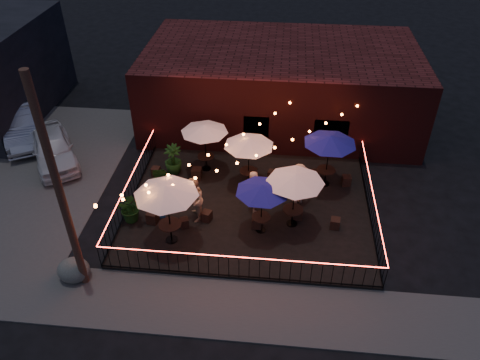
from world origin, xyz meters
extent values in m
plane|color=black|center=(0.00, 0.00, 0.00)|extent=(110.00, 110.00, 0.00)
cube|color=black|center=(0.00, 2.00, 0.07)|extent=(10.00, 8.00, 0.15)
cube|color=#474342|center=(0.00, -3.25, 0.03)|extent=(18.00, 2.50, 0.05)
cube|color=#474342|center=(-12.00, 4.00, 0.01)|extent=(11.00, 12.00, 0.02)
cube|color=#37100F|center=(1.00, 10.00, 2.00)|extent=(14.00, 8.00, 4.00)
cube|color=black|center=(0.00, 6.12, 1.10)|extent=(1.20, 0.24, 2.20)
cube|color=black|center=(3.50, 6.12, 1.60)|extent=(1.60, 0.24, 1.20)
cylinder|color=#3D2319|center=(-5.40, -2.60, 4.00)|extent=(0.26, 0.26, 8.00)
cube|color=black|center=(0.00, -2.00, 0.23)|extent=(10.00, 0.04, 0.04)
cube|color=black|center=(0.00, -2.00, 1.15)|extent=(10.00, 0.04, 0.04)
cube|color=#FF3427|center=(0.00, -2.00, 1.18)|extent=(10.00, 0.03, 0.02)
cube|color=black|center=(-5.00, 2.00, 0.23)|extent=(0.04, 8.00, 0.04)
cube|color=black|center=(-5.00, 2.00, 1.15)|extent=(0.04, 8.00, 0.04)
cube|color=#FF3427|center=(-5.00, 2.00, 1.18)|extent=(0.03, 8.00, 0.02)
cube|color=black|center=(5.00, 2.00, 0.23)|extent=(0.04, 8.00, 0.04)
cube|color=black|center=(5.00, 2.00, 1.15)|extent=(0.04, 8.00, 0.04)
cube|color=#FF3427|center=(5.00, 2.00, 1.18)|extent=(0.03, 8.00, 0.02)
cylinder|color=black|center=(-2.78, -0.36, 0.17)|extent=(0.48, 0.48, 0.03)
cylinder|color=black|center=(-2.78, -0.36, 0.55)|extent=(0.06, 0.06, 0.78)
cylinder|color=black|center=(-2.78, -0.36, 0.95)|extent=(0.87, 0.87, 0.04)
cylinder|color=black|center=(-2.78, -0.36, 1.45)|extent=(0.05, 0.05, 2.60)
cone|color=silver|center=(-2.78, -0.36, 2.59)|extent=(2.48, 2.48, 0.38)
cylinder|color=black|center=(-2.19, 4.49, 0.16)|extent=(0.43, 0.43, 0.03)
cylinder|color=black|center=(-2.19, 4.49, 0.51)|extent=(0.06, 0.06, 0.70)
cylinder|color=black|center=(-2.19, 4.49, 0.87)|extent=(0.77, 0.77, 0.04)
cylinder|color=black|center=(-2.19, 4.49, 1.31)|extent=(0.04, 0.04, 2.32)
cone|color=silver|center=(-2.19, 4.49, 2.33)|extent=(2.16, 2.16, 0.34)
cylinder|color=black|center=(0.61, 0.54, 0.16)|extent=(0.41, 0.41, 0.03)
cylinder|color=black|center=(0.61, 0.54, 0.49)|extent=(0.06, 0.06, 0.67)
cylinder|color=black|center=(0.61, 0.54, 0.84)|extent=(0.74, 0.74, 0.04)
cylinder|color=black|center=(0.61, 0.54, 1.26)|extent=(0.04, 0.04, 2.23)
cone|color=navy|center=(0.61, 0.54, 2.24)|extent=(2.63, 2.63, 0.32)
cylinder|color=black|center=(-0.14, 3.51, 0.16)|extent=(0.43, 0.43, 0.03)
cylinder|color=black|center=(-0.14, 3.51, 0.51)|extent=(0.06, 0.06, 0.71)
cylinder|color=black|center=(-0.14, 3.51, 0.88)|extent=(0.78, 0.78, 0.04)
cylinder|color=black|center=(-0.14, 3.51, 1.33)|extent=(0.04, 0.04, 2.35)
cone|color=silver|center=(-0.14, 3.51, 2.36)|extent=(2.86, 2.86, 0.34)
cylinder|color=black|center=(1.82, 1.04, 0.17)|extent=(0.45, 0.45, 0.03)
cylinder|color=black|center=(1.82, 1.04, 0.53)|extent=(0.06, 0.06, 0.73)
cylinder|color=black|center=(1.82, 1.04, 0.90)|extent=(0.81, 0.81, 0.04)
cylinder|color=black|center=(1.82, 1.04, 1.37)|extent=(0.04, 0.04, 2.43)
cone|color=silver|center=(1.82, 1.04, 2.43)|extent=(2.28, 2.28, 0.35)
cylinder|color=black|center=(3.25, 3.87, 0.17)|extent=(0.45, 0.45, 0.03)
cylinder|color=black|center=(3.25, 3.87, 0.53)|extent=(0.06, 0.06, 0.74)
cylinder|color=black|center=(3.25, 3.87, 0.91)|extent=(0.83, 0.83, 0.04)
cylinder|color=black|center=(3.25, 3.87, 1.39)|extent=(0.05, 0.05, 2.48)
cone|color=navy|center=(3.25, 3.87, 2.47)|extent=(2.96, 2.96, 0.36)
cube|color=black|center=(-3.75, 0.59, 0.39)|extent=(0.48, 0.48, 0.49)
cube|color=black|center=(-2.44, 0.45, 0.35)|extent=(0.43, 0.43, 0.40)
cube|color=black|center=(-4.40, 3.76, 0.36)|extent=(0.39, 0.39, 0.41)
cube|color=black|center=(-2.51, 3.74, 0.40)|extent=(0.43, 0.43, 0.51)
cube|color=black|center=(-1.61, 0.92, 0.37)|extent=(0.46, 0.46, 0.43)
cube|color=black|center=(0.45, 0.70, 0.38)|extent=(0.42, 0.42, 0.45)
cube|color=black|center=(-0.01, 3.89, 0.41)|extent=(0.48, 0.48, 0.51)
cube|color=black|center=(0.89, 4.00, 0.37)|extent=(0.45, 0.45, 0.43)
cube|color=black|center=(2.04, 1.43, 0.39)|extent=(0.42, 0.42, 0.47)
cube|color=black|center=(3.52, 0.99, 0.37)|extent=(0.41, 0.41, 0.43)
cube|color=black|center=(2.85, 4.27, 0.35)|extent=(0.35, 0.35, 0.40)
cube|color=black|center=(4.21, 3.90, 0.37)|extent=(0.40, 0.40, 0.45)
imported|color=#D69C8B|center=(0.24, 1.76, 1.12)|extent=(0.69, 0.83, 1.94)
imported|color=tan|center=(-2.09, 0.95, 1.14)|extent=(0.97, 1.12, 1.97)
imported|color=#D0AB90|center=(2.03, 2.46, 1.09)|extent=(1.39, 1.08, 1.89)
imported|color=#13330A|center=(-4.60, 0.65, 0.77)|extent=(1.16, 1.02, 1.24)
imported|color=#18370D|center=(-3.87, 2.50, 0.87)|extent=(0.97, 0.88, 1.43)
imported|color=#103F0C|center=(-3.64, 4.07, 0.86)|extent=(0.83, 0.83, 1.42)
cube|color=#1F5EA0|center=(-3.63, 0.97, 0.51)|extent=(0.65, 0.56, 0.72)
cube|color=silver|center=(-3.63, 0.97, 0.89)|extent=(0.69, 0.60, 0.05)
ellipsoid|color=#4A4B46|center=(-5.82, -2.46, 0.40)|extent=(1.08, 0.94, 0.79)
imported|color=white|center=(-9.58, 4.57, 0.77)|extent=(3.95, 4.78, 1.54)
imported|color=#A4A5AC|center=(-12.05, 6.62, 0.85)|extent=(4.15, 5.39, 1.71)
camera|label=1|loc=(1.16, -13.13, 12.79)|focal=35.00mm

